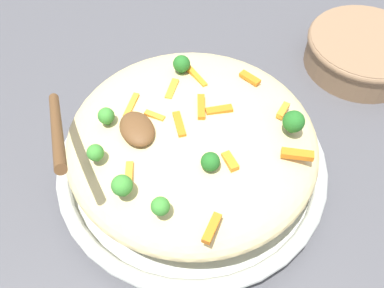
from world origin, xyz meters
TOP-DOWN VIEW (x-y plane):
  - ground_plane at (0.00, 0.00)m, footprint 2.40×2.40m
  - serving_bowl at (0.00, 0.00)m, footprint 0.37×0.37m
  - pasta_mound at (0.00, 0.00)m, footprint 0.33×0.33m
  - carrot_piece_0 at (-0.03, -0.11)m, footprint 0.02×0.02m
  - carrot_piece_1 at (-0.10, -0.09)m, footprint 0.03×0.04m
  - carrot_piece_2 at (0.06, -0.00)m, footprint 0.03×0.03m
  - carrot_piece_3 at (-0.14, 0.04)m, footprint 0.03×0.03m
  - carrot_piece_4 at (0.04, -0.10)m, footprint 0.03×0.02m
  - carrot_piece_5 at (-0.00, 0.02)m, footprint 0.04×0.02m
  - carrot_piece_6 at (0.06, 0.06)m, footprint 0.04×0.03m
  - carrot_piece_7 at (0.01, -0.02)m, footprint 0.04×0.02m
  - carrot_piece_8 at (-0.07, -0.01)m, footprint 0.02×0.01m
  - carrot_piece_9 at (-0.00, -0.04)m, footprint 0.02×0.04m
  - carrot_piece_10 at (-0.04, 0.10)m, footprint 0.03×0.02m
  - carrot_piece_11 at (0.03, 0.04)m, footprint 0.03×0.02m
  - carrot_piece_12 at (0.07, -0.04)m, footprint 0.04×0.01m
  - broccoli_floret_0 at (0.09, -0.03)m, footprint 0.02×0.02m
  - broccoli_floret_1 at (-0.06, -0.11)m, footprint 0.03×0.03m
  - broccoli_floret_2 at (-0.10, 0.08)m, footprint 0.02×0.02m
  - broccoli_floret_3 at (-0.06, 0.11)m, footprint 0.02×0.02m
  - broccoli_floret_4 at (-0.07, 0.01)m, footprint 0.02×0.02m
  - broccoli_floret_5 at (0.00, 0.12)m, footprint 0.02×0.02m
  - broccoli_floret_6 at (0.05, 0.09)m, footprint 0.02×0.02m
  - serving_spoon at (0.02, 0.10)m, footprint 0.18×0.12m
  - companion_bowl at (0.08, -0.37)m, footprint 0.20×0.20m

SIDE VIEW (x-z plane):
  - ground_plane at x=0.00m, z-range 0.00..0.00m
  - serving_bowl at x=0.00m, z-range 0.00..0.05m
  - companion_bowl at x=0.08m, z-range 0.00..0.06m
  - pasta_mound at x=0.00m, z-range 0.04..0.12m
  - carrot_piece_4 at x=0.04m, z-range 0.11..0.12m
  - carrot_piece_10 at x=-0.04m, z-range 0.11..0.12m
  - carrot_piece_6 at x=0.06m, z-range 0.11..0.12m
  - carrot_piece_0 at x=-0.03m, z-range 0.11..0.12m
  - carrot_piece_1 at x=-0.10m, z-range 0.11..0.12m
  - carrot_piece_3 at x=-0.14m, z-range 0.11..0.12m
  - carrot_piece_12 at x=0.07m, z-range 0.12..0.12m
  - carrot_piece_2 at x=0.06m, z-range 0.12..0.12m
  - carrot_piece_8 at x=-0.07m, z-range 0.12..0.12m
  - carrot_piece_11 at x=0.03m, z-range 0.12..0.12m
  - carrot_piece_9 at x=0.00m, z-range 0.12..0.13m
  - carrot_piece_5 at x=0.00m, z-range 0.12..0.13m
  - carrot_piece_7 at x=0.01m, z-range 0.12..0.13m
  - broccoli_floret_5 at x=0.00m, z-range 0.12..0.14m
  - broccoli_floret_6 at x=0.05m, z-range 0.12..0.14m
  - broccoli_floret_2 at x=-0.10m, z-range 0.12..0.14m
  - broccoli_floret_0 at x=0.09m, z-range 0.12..0.14m
  - broccoli_floret_4 at x=-0.07m, z-range 0.12..0.14m
  - broccoli_floret_1 at x=-0.06m, z-range 0.12..0.15m
  - broccoli_floret_3 at x=-0.06m, z-range 0.12..0.14m
  - serving_spoon at x=0.02m, z-range 0.10..0.19m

